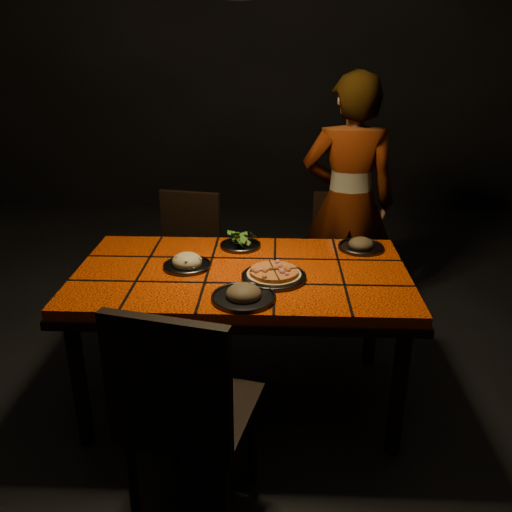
{
  "coord_description": "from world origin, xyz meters",
  "views": [
    {
      "loc": [
        0.17,
        -2.39,
        1.8
      ],
      "look_at": [
        0.07,
        0.01,
        0.82
      ],
      "focal_mm": 38.0,
      "sensor_mm": 36.0,
      "label": 1
    }
  ],
  "objects_px": {
    "chair_far_right": "(340,250)",
    "plate_pizza": "(274,275)",
    "dining_table": "(242,285)",
    "chair_far_left": "(187,252)",
    "diner": "(348,203)",
    "plate_pasta": "(187,263)",
    "chair_near": "(183,408)"
  },
  "relations": [
    {
      "from": "dining_table",
      "to": "chair_far_right",
      "type": "height_order",
      "value": "chair_far_right"
    },
    {
      "from": "diner",
      "to": "plate_pizza",
      "type": "xyz_separation_m",
      "value": [
        -0.46,
        -1.03,
        -0.04
      ]
    },
    {
      "from": "chair_near",
      "to": "plate_pizza",
      "type": "xyz_separation_m",
      "value": [
        0.32,
        0.72,
        0.2
      ]
    },
    {
      "from": "chair_far_right",
      "to": "plate_pasta",
      "type": "bearing_deg",
      "value": -128.59
    },
    {
      "from": "chair_near",
      "to": "chair_far_right",
      "type": "bearing_deg",
      "value": -99.53
    },
    {
      "from": "dining_table",
      "to": "plate_pizza",
      "type": "distance_m",
      "value": 0.21
    },
    {
      "from": "dining_table",
      "to": "chair_near",
      "type": "xyz_separation_m",
      "value": [
        -0.16,
        -0.82,
        -0.11
      ]
    },
    {
      "from": "plate_pasta",
      "to": "diner",
      "type": "bearing_deg",
      "value": 45.85
    },
    {
      "from": "chair_far_right",
      "to": "plate_pasta",
      "type": "relative_size",
      "value": 3.63
    },
    {
      "from": "chair_far_left",
      "to": "chair_far_right",
      "type": "bearing_deg",
      "value": 16.29
    },
    {
      "from": "diner",
      "to": "plate_pasta",
      "type": "relative_size",
      "value": 6.92
    },
    {
      "from": "diner",
      "to": "plate_pasta",
      "type": "height_order",
      "value": "diner"
    },
    {
      "from": "diner",
      "to": "plate_pizza",
      "type": "distance_m",
      "value": 1.13
    },
    {
      "from": "diner",
      "to": "plate_pasta",
      "type": "distance_m",
      "value": 1.28
    },
    {
      "from": "chair_far_right",
      "to": "plate_pasta",
      "type": "distance_m",
      "value": 1.29
    },
    {
      "from": "chair_far_left",
      "to": "chair_far_right",
      "type": "height_order",
      "value": "chair_far_left"
    },
    {
      "from": "diner",
      "to": "chair_far_right",
      "type": "bearing_deg",
      "value": -16.1
    },
    {
      "from": "chair_far_right",
      "to": "plate_pizza",
      "type": "distance_m",
      "value": 1.16
    },
    {
      "from": "diner",
      "to": "plate_pasta",
      "type": "bearing_deg",
      "value": 49.11
    },
    {
      "from": "chair_far_left",
      "to": "plate_pizza",
      "type": "relative_size",
      "value": 2.88
    },
    {
      "from": "chair_near",
      "to": "plate_pasta",
      "type": "bearing_deg",
      "value": -69.16
    },
    {
      "from": "dining_table",
      "to": "chair_near",
      "type": "relative_size",
      "value": 1.64
    },
    {
      "from": "plate_pizza",
      "to": "plate_pasta",
      "type": "height_order",
      "value": "plate_pasta"
    },
    {
      "from": "dining_table",
      "to": "plate_pizza",
      "type": "bearing_deg",
      "value": -30.13
    },
    {
      "from": "plate_pasta",
      "to": "chair_far_left",
      "type": "bearing_deg",
      "value": 100.0
    },
    {
      "from": "chair_far_left",
      "to": "diner",
      "type": "height_order",
      "value": "diner"
    },
    {
      "from": "diner",
      "to": "dining_table",
      "type": "bearing_deg",
      "value": 59.89
    },
    {
      "from": "dining_table",
      "to": "chair_far_left",
      "type": "relative_size",
      "value": 1.84
    },
    {
      "from": "chair_near",
      "to": "chair_far_right",
      "type": "xyz_separation_m",
      "value": [
        0.75,
        1.77,
        -0.08
      ]
    },
    {
      "from": "chair_far_right",
      "to": "diner",
      "type": "height_order",
      "value": "diner"
    },
    {
      "from": "plate_pizza",
      "to": "plate_pasta",
      "type": "distance_m",
      "value": 0.44
    },
    {
      "from": "plate_pizza",
      "to": "chair_near",
      "type": "bearing_deg",
      "value": -113.7
    }
  ]
}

